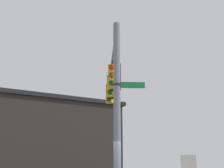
{
  "coord_description": "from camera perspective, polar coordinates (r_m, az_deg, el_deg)",
  "views": [
    {
      "loc": [
        -4.57,
        8.75,
        1.63
      ],
      "look_at": [
        1.73,
        -2.81,
        5.47
      ],
      "focal_mm": 46.64,
      "sensor_mm": 36.0,
      "label": 1
    }
  ],
  "objects": [
    {
      "name": "traffic_light_mid_outer",
      "position": [
        15.53,
        -0.4,
        -1.9
      ],
      "size": [
        0.54,
        0.49,
        1.31
      ],
      "color": "black"
    },
    {
      "name": "traffic_light_mid_inner",
      "position": [
        14.06,
        -0.12,
        -0.35
      ],
      "size": [
        0.54,
        0.49,
        1.31
      ],
      "color": "black"
    },
    {
      "name": "tree_by_storefront",
      "position": [
        24.13,
        -14.9,
        -9.03
      ],
      "size": [
        3.61,
        3.61,
        6.29
      ],
      "color": "#4C3823",
      "rests_on": "ground"
    },
    {
      "name": "street_name_sign",
      "position": [
        10.3,
        2.45,
        -0.19
      ],
      "size": [
        1.0,
        0.69,
        0.22
      ],
      "color": "#147238"
    },
    {
      "name": "traffic_light_nearest_pole",
      "position": [
        12.6,
        0.23,
        1.55
      ],
      "size": [
        0.54,
        0.49,
        1.31
      ],
      "color": "black"
    },
    {
      "name": "signal_pole",
      "position": [
        10.04,
        0.98,
        -5.84
      ],
      "size": [
        0.25,
        0.25,
        6.89
      ],
      "primitive_type": "cylinder",
      "color": "slate",
      "rests_on": "ground"
    },
    {
      "name": "mast_arm",
      "position": [
        13.88,
        0.02,
        3.27
      ],
      "size": [
        3.52,
        5.57,
        0.18
      ],
      "primitive_type": "cylinder",
      "rotation": [
        0.0,
        1.57,
        5.26
      ],
      "color": "slate"
    },
    {
      "name": "storefront_building",
      "position": [
        24.17,
        -16.56,
        -11.41
      ],
      "size": [
        14.1,
        15.72,
        6.79
      ],
      "color": "#282321",
      "rests_on": "ground"
    }
  ]
}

